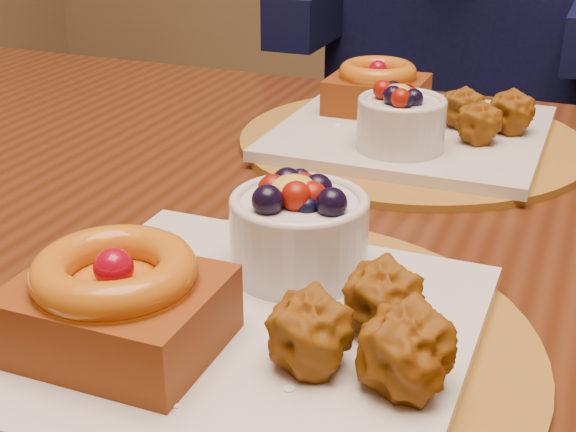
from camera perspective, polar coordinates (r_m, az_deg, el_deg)
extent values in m
cube|color=#3B190A|center=(0.71, 4.39, -1.78)|extent=(1.60, 0.90, 0.04)
cylinder|color=#3B190A|center=(1.50, -18.46, -4.42)|extent=(0.06, 0.06, 0.71)
cylinder|color=brown|center=(0.52, -3.09, -9.24)|extent=(0.38, 0.38, 0.01)
cube|color=silver|center=(0.52, -3.11, -8.31)|extent=(0.28, 0.28, 0.01)
cube|color=#582308|center=(0.49, -11.97, -6.86)|extent=(0.12, 0.10, 0.04)
torus|color=#AD4A0A|center=(0.48, -12.27, -3.84)|extent=(0.10, 0.10, 0.02)
sphere|color=maroon|center=(0.48, -12.29, -3.63)|extent=(0.02, 0.02, 0.02)
sphere|color=#7B4208|center=(0.50, 6.68, -5.93)|extent=(0.05, 0.05, 0.05)
sphere|color=#7B4208|center=(0.46, 1.53, -8.31)|extent=(0.05, 0.05, 0.05)
sphere|color=#7B4208|center=(0.45, 8.34, -9.66)|extent=(0.05, 0.05, 0.05)
cylinder|color=silver|center=(0.56, 0.78, -1.46)|extent=(0.10, 0.10, 0.05)
torus|color=silver|center=(0.55, 0.80, 1.08)|extent=(0.10, 0.10, 0.01)
ellipsoid|color=gold|center=(0.55, 0.42, 1.91)|extent=(0.03, 0.03, 0.02)
cylinder|color=brown|center=(0.90, 8.77, 5.31)|extent=(0.38, 0.38, 0.01)
cube|color=silver|center=(0.90, 8.81, 5.91)|extent=(0.28, 0.28, 0.01)
cube|color=#582308|center=(0.94, 6.33, 8.60)|extent=(0.11, 0.09, 0.04)
torus|color=#AD4A0A|center=(0.94, 6.41, 10.17)|extent=(0.09, 0.09, 0.02)
sphere|color=maroon|center=(0.94, 6.41, 10.29)|extent=(0.02, 0.02, 0.02)
sphere|color=#7B4208|center=(0.85, 13.38, 6.39)|extent=(0.04, 0.04, 0.04)
sphere|color=#7B4208|center=(0.90, 12.28, 7.45)|extent=(0.04, 0.04, 0.04)
sphere|color=#7B4208|center=(0.90, 15.52, 7.00)|extent=(0.04, 0.04, 0.04)
cylinder|color=silver|center=(0.82, 8.04, 6.43)|extent=(0.09, 0.09, 0.05)
torus|color=silver|center=(0.81, 8.14, 8.09)|extent=(0.09, 0.09, 0.01)
ellipsoid|color=gold|center=(0.81, 7.89, 8.67)|extent=(0.03, 0.03, 0.02)
cube|color=black|center=(1.44, 10.52, 1.46)|extent=(0.49, 0.49, 0.04)
cylinder|color=black|center=(1.44, -0.42, -9.97)|extent=(0.04, 0.04, 0.48)
cylinder|color=black|center=(1.37, 16.68, -13.20)|extent=(0.04, 0.04, 0.48)
cylinder|color=black|center=(1.78, 4.66, -2.84)|extent=(0.04, 0.04, 0.48)
cylinder|color=black|center=(1.72, 18.20, -5.04)|extent=(0.04, 0.04, 0.48)
cube|color=black|center=(1.58, 12.93, 12.94)|extent=(0.49, 0.04, 0.51)
cube|color=black|center=(1.42, 2.20, 14.40)|extent=(0.08, 0.31, 0.08)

